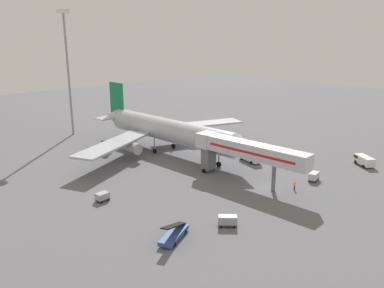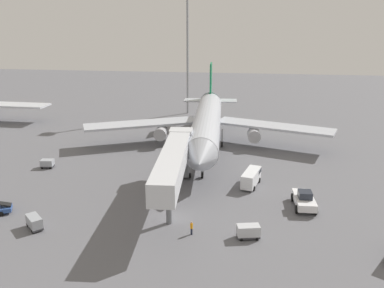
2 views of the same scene
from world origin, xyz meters
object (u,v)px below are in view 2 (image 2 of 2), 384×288
Objects in this scene: airplane_at_gate at (207,122)px; baggage_cart_rear_left at (34,222)px; service_van_far_left at (251,177)px; apron_light_mast at (187,30)px; ground_crew_worker_foreground at (192,228)px; baggage_cart_mid_center at (248,231)px; jet_bridge at (175,159)px; baggage_cart_mid_right at (47,163)px; pushback_tug at (304,200)px; safety_cone_alpha at (158,181)px.

baggage_cart_rear_left is at bearing -115.71° from airplane_at_gate.
service_van_far_left is 54.39m from apron_light_mast.
baggage_cart_rear_left is 18.56m from ground_crew_worker_foreground.
baggage_cart_mid_center is at bearing -91.09° from service_van_far_left.
baggage_cart_mid_right is (-23.50, 9.42, -5.12)m from jet_bridge.
baggage_cart_rear_left is (-32.11, -10.30, -0.26)m from pushback_tug.
jet_bridge is at bearing 34.15° from baggage_cart_rear_left.
airplane_at_gate is 35.07m from apron_light_mast.
baggage_cart_rear_left is at bearing -176.76° from baggage_cart_mid_center.
safety_cone_alpha is 0.02× the size of apron_light_mast.
ground_crew_worker_foreground reaches higher than baggage_cart_mid_right.
baggage_cart_mid_center is 68.40m from apron_light_mast.
baggage_cart_mid_center is at bearing -128.87° from pushback_tug.
apron_light_mast reaches higher than baggage_cart_rear_left.
baggage_cart_mid_center is (10.00, -8.73, -5.02)m from jet_bridge.
ground_crew_worker_foreground is 3.29× the size of safety_cone_alpha.
service_van_far_left is at bearing 136.13° from pushback_tug.
jet_bridge is 10.72× the size of baggage_cart_mid_right.
pushback_tug is 16.30m from ground_crew_worker_foreground.
baggage_cart_rear_left is at bearing -175.93° from ground_crew_worker_foreground.
jet_bridge is at bearing -82.96° from apron_light_mast.
baggage_cart_mid_right is at bearing 158.16° from jet_bridge.
apron_light_mast is (-23.87, 54.13, 20.46)m from pushback_tug.
jet_bridge is (-1.71, -24.46, 0.72)m from airplane_at_gate.
pushback_tug is 0.18× the size of apron_light_mast.
jet_bridge is 4.10× the size of pushback_tug.
baggage_cart_rear_left reaches higher than baggage_cart_mid_right.
jet_bridge reaches higher than safety_cone_alpha.
baggage_cart_rear_left is 19.59m from safety_cone_alpha.
safety_cone_alpha is (-20.90, 5.75, -0.88)m from pushback_tug.
baggage_cart_rear_left is 1.70× the size of ground_crew_worker_foreground.
baggage_cart_rear_left is 68.18m from apron_light_mast.
airplane_at_gate is 2.09× the size of jet_bridge.
airplane_at_gate is 17.66× the size of baggage_cart_rear_left.
apron_light_mast is (-10.27, 63.12, 20.72)m from ground_crew_worker_foreground.
safety_cone_alpha is at bearing 164.61° from pushback_tug.
apron_light_mast is (16.80, 44.87, 20.80)m from baggage_cart_mid_right.
safety_cone_alpha is (-13.73, 14.64, -0.63)m from baggage_cart_mid_center.
ground_crew_worker_foreground is at bearing -113.33° from service_van_far_left.
safety_cone_alpha is at bearing 55.08° from baggage_cart_rear_left.
apron_light_mast reaches higher than baggage_cart_mid_center.
safety_cone_alpha is at bearing -176.52° from service_van_far_left.
jet_bridge reaches higher than pushback_tug.
ground_crew_worker_foreground is at bearing -80.76° from apron_light_mast.
airplane_at_gate is 29.69m from baggage_cart_mid_right.
baggage_cart_rear_left is (-14.95, -10.14, -5.04)m from jet_bridge.
apron_light_mast is at bearing 105.75° from airplane_at_gate.
service_van_far_left is (10.29, 6.77, -4.60)m from jet_bridge.
safety_cone_alpha is (-7.30, 14.74, -0.62)m from ground_crew_worker_foreground.
apron_light_mast reaches higher than airplane_at_gate.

